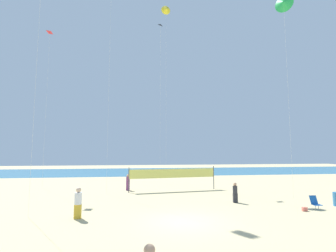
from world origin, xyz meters
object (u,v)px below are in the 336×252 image
(kite_red_diamond, at_px, (50,35))
(kite_green_delta, at_px, (284,3))
(beachgoer_plum_shirt, at_px, (128,182))
(folding_beach_chair, at_px, (315,202))
(kite_yellow_delta, at_px, (166,10))
(beachgoer_charcoal_shirt, at_px, (235,192))
(kite_black_diamond, at_px, (161,28))
(beachgoer_white_shirt, at_px, (78,202))
(beach_handbag, at_px, (305,209))
(volleyball_net, at_px, (173,174))

(kite_red_diamond, distance_m, kite_green_delta, 24.99)
(beachgoer_plum_shirt, bearing_deg, kite_red_diamond, 132.83)
(folding_beach_chair, xyz_separation_m, kite_green_delta, (0.82, 3.56, 16.85))
(kite_yellow_delta, bearing_deg, beachgoer_plum_shirt, -142.18)
(beachgoer_charcoal_shirt, relative_size, kite_black_diamond, 0.07)
(kite_black_diamond, bearing_deg, kite_green_delta, -51.05)
(beachgoer_plum_shirt, bearing_deg, beachgoer_white_shirt, -133.70)
(kite_red_diamond, relative_size, kite_black_diamond, 0.84)
(beachgoer_charcoal_shirt, xyz_separation_m, kite_red_diamond, (-17.72, 10.25, 16.57))
(beach_handbag, bearing_deg, volleyball_net, 126.70)
(volleyball_net, relative_size, kite_red_diamond, 0.50)
(beach_handbag, relative_size, kite_green_delta, 0.02)
(volleyball_net, height_order, kite_green_delta, kite_green_delta)
(folding_beach_chair, height_order, kite_yellow_delta, kite_yellow_delta)
(volleyball_net, distance_m, kite_green_delta, 19.10)
(beach_handbag, bearing_deg, kite_red_diamond, 147.41)
(beachgoer_white_shirt, xyz_separation_m, beachgoer_plum_shirt, (2.67, 10.44, -0.09))
(kite_red_diamond, bearing_deg, beachgoer_plum_shirt, -17.79)
(beachgoer_white_shirt, relative_size, kite_black_diamond, 0.08)
(folding_beach_chair, xyz_separation_m, volleyball_net, (-8.42, 9.35, 1.18))
(volleyball_net, relative_size, beach_handbag, 27.84)
(kite_black_diamond, bearing_deg, beachgoer_plum_shirt, -124.46)
(folding_beach_chair, distance_m, kite_green_delta, 17.24)
(kite_red_diamond, bearing_deg, kite_yellow_delta, 1.67)
(folding_beach_chair, distance_m, kite_black_diamond, 27.15)
(beachgoer_white_shirt, bearing_deg, beach_handbag, -70.38)
(volleyball_net, bearing_deg, kite_green_delta, -32.08)
(kite_green_delta, bearing_deg, kite_yellow_delta, 133.61)
(beach_handbag, xyz_separation_m, kite_green_delta, (1.95, 4.00, 17.19))
(beachgoer_plum_shirt, bearing_deg, folding_beach_chair, -67.27)
(beachgoer_charcoal_shirt, relative_size, folding_beach_chair, 1.73)
(beachgoer_white_shirt, distance_m, kite_red_diamond, 22.22)
(beachgoer_charcoal_shirt, xyz_separation_m, kite_black_diamond, (-4.52, 12.97, 19.77))
(beachgoer_charcoal_shirt, distance_m, volleyball_net, 7.62)
(beachgoer_charcoal_shirt, height_order, beach_handbag, beachgoer_charcoal_shirt)
(kite_red_diamond, bearing_deg, beachgoer_white_shirt, -63.71)
(beach_handbag, bearing_deg, beachgoer_plum_shirt, 138.36)
(kite_red_diamond, distance_m, kite_yellow_delta, 14.37)
(beachgoer_charcoal_shirt, distance_m, folding_beach_chair, 5.38)
(folding_beach_chair, bearing_deg, beachgoer_white_shirt, 139.65)
(kite_yellow_delta, bearing_deg, beach_handbag, -61.66)
(kite_yellow_delta, bearing_deg, volleyball_net, -87.06)
(beachgoer_charcoal_shirt, bearing_deg, beachgoer_plum_shirt, -108.42)
(beachgoer_charcoal_shirt, height_order, beachgoer_white_shirt, beachgoer_white_shirt)
(kite_red_diamond, height_order, kite_black_diamond, kite_black_diamond)
(volleyball_net, height_order, kite_red_diamond, kite_red_diamond)
(beachgoer_white_shirt, distance_m, kite_green_delta, 23.54)
(beachgoer_charcoal_shirt, bearing_deg, beach_handbag, 68.78)
(beachgoer_white_shirt, bearing_deg, kite_red_diamond, 46.33)
(beachgoer_charcoal_shirt, xyz_separation_m, folding_beach_chair, (4.56, -2.84, -0.35))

